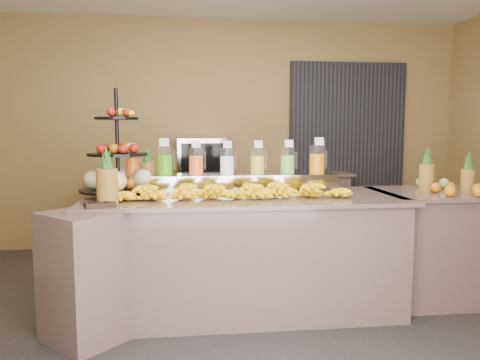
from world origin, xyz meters
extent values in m
plane|color=black|center=(0.00, 0.00, 0.00)|extent=(6.00, 6.00, 0.00)
cube|color=olive|center=(0.00, 2.51, 1.40)|extent=(6.00, 0.02, 2.80)
cube|color=black|center=(1.60, 2.46, 1.20)|extent=(1.50, 0.06, 2.20)
cube|color=gray|center=(0.00, 0.30, 0.45)|extent=(2.40, 0.90, 0.90)
cube|color=gray|center=(0.00, 0.30, 0.92)|extent=(2.50, 1.00, 0.03)
cube|color=gray|center=(-1.15, -0.10, 0.45)|extent=(0.71, 0.71, 0.90)
cube|color=gray|center=(1.70, 0.40, 0.45)|extent=(1.00, 0.80, 0.90)
cube|color=gray|center=(1.70, 0.40, 0.92)|extent=(1.08, 0.88, 0.03)
cube|color=gray|center=(0.00, 2.25, 0.45)|extent=(3.00, 0.50, 0.90)
cube|color=gray|center=(0.00, 2.25, 0.92)|extent=(3.10, 0.55, 0.03)
cube|color=gray|center=(-0.11, 0.58, 1.01)|extent=(1.85, 0.30, 0.15)
cylinder|color=silver|center=(-0.89, 0.58, 1.18)|extent=(0.11, 0.11, 0.21)
cylinder|color=#EF560D|center=(-0.89, 0.58, 1.15)|extent=(0.11, 0.11, 0.14)
cylinder|color=gray|center=(-0.91, 0.59, 1.23)|extent=(0.01, 0.01, 0.25)
cube|color=white|center=(-0.89, 0.53, 1.32)|extent=(0.07, 0.02, 0.06)
cylinder|color=silver|center=(-0.63, 0.58, 1.20)|extent=(0.13, 0.13, 0.24)
cylinder|color=#399900|center=(-0.63, 0.58, 1.16)|extent=(0.12, 0.12, 0.16)
cylinder|color=gray|center=(-0.65, 0.59, 1.25)|extent=(0.01, 0.01, 0.28)
cube|color=white|center=(-0.63, 0.52, 1.35)|extent=(0.08, 0.02, 0.07)
cylinder|color=silver|center=(-0.37, 0.58, 1.19)|extent=(0.12, 0.12, 0.23)
cylinder|color=orange|center=(-0.37, 0.58, 1.16)|extent=(0.12, 0.12, 0.15)
cylinder|color=gray|center=(-0.39, 0.59, 1.24)|extent=(0.01, 0.01, 0.27)
cube|color=white|center=(-0.37, 0.52, 1.34)|extent=(0.07, 0.02, 0.06)
cylinder|color=silver|center=(-0.11, 0.58, 1.19)|extent=(0.12, 0.12, 0.22)
cylinder|color=white|center=(-0.11, 0.58, 1.16)|extent=(0.11, 0.11, 0.15)
cylinder|color=gray|center=(-0.13, 0.59, 1.24)|extent=(0.01, 0.01, 0.26)
cube|color=white|center=(-0.11, 0.52, 1.33)|extent=(0.07, 0.02, 0.06)
cylinder|color=silver|center=(0.15, 0.58, 1.19)|extent=(0.12, 0.12, 0.22)
cylinder|color=gold|center=(0.15, 0.58, 1.16)|extent=(0.11, 0.11, 0.15)
cylinder|color=gray|center=(0.13, 0.59, 1.24)|extent=(0.01, 0.01, 0.26)
cube|color=white|center=(0.15, 0.52, 1.33)|extent=(0.07, 0.02, 0.06)
cylinder|color=silver|center=(0.41, 0.58, 1.19)|extent=(0.12, 0.12, 0.23)
cylinder|color=#67BE3A|center=(0.41, 0.58, 1.16)|extent=(0.12, 0.12, 0.16)
cylinder|color=gray|center=(0.39, 0.59, 1.25)|extent=(0.01, 0.01, 0.27)
cube|color=white|center=(0.41, 0.52, 1.34)|extent=(0.07, 0.02, 0.06)
cylinder|color=silver|center=(0.67, 0.58, 1.20)|extent=(0.13, 0.13, 0.24)
cylinder|color=orange|center=(0.67, 0.58, 1.16)|extent=(0.12, 0.12, 0.17)
cylinder|color=gray|center=(0.65, 0.59, 1.26)|extent=(0.01, 0.01, 0.29)
cube|color=white|center=(0.67, 0.52, 1.36)|extent=(0.08, 0.02, 0.07)
ellipsoid|color=yellow|center=(-0.94, 0.21, 0.98)|extent=(0.23, 0.17, 0.09)
ellipsoid|color=yellow|center=(-0.74, 0.21, 0.98)|extent=(0.23, 0.17, 0.09)
ellipsoid|color=yellow|center=(-0.53, 0.21, 0.98)|extent=(0.23, 0.17, 0.09)
ellipsoid|color=yellow|center=(-0.32, 0.21, 0.98)|extent=(0.23, 0.17, 0.09)
ellipsoid|color=yellow|center=(-0.12, 0.21, 0.98)|extent=(0.23, 0.17, 0.09)
ellipsoid|color=yellow|center=(0.09, 0.21, 0.98)|extent=(0.23, 0.17, 0.09)
ellipsoid|color=yellow|center=(0.30, 0.21, 0.98)|extent=(0.23, 0.17, 0.09)
ellipsoid|color=yellow|center=(0.50, 0.21, 0.98)|extent=(0.23, 0.17, 0.09)
ellipsoid|color=yellow|center=(0.71, 0.21, 0.98)|extent=(0.23, 0.17, 0.09)
ellipsoid|color=yellow|center=(-0.78, 0.21, 1.04)|extent=(0.19, 0.15, 0.08)
ellipsoid|color=yellow|center=(-0.51, 0.21, 1.04)|extent=(0.19, 0.15, 0.08)
ellipsoid|color=yellow|center=(-0.25, 0.21, 1.04)|extent=(0.19, 0.15, 0.08)
ellipsoid|color=yellow|center=(0.01, 0.21, 1.04)|extent=(0.19, 0.15, 0.08)
ellipsoid|color=yellow|center=(0.28, 0.21, 1.04)|extent=(0.19, 0.15, 0.08)
ellipsoid|color=yellow|center=(0.54, 0.21, 1.04)|extent=(0.19, 0.15, 0.08)
cylinder|color=black|center=(-1.00, 0.45, 1.35)|extent=(0.03, 0.03, 0.85)
cylinder|color=black|center=(-1.00, 0.45, 0.98)|extent=(0.63, 0.63, 0.02)
cylinder|color=black|center=(-1.00, 0.45, 1.26)|extent=(0.49, 0.49, 0.02)
cylinder|color=black|center=(-1.00, 0.45, 1.54)|extent=(0.35, 0.35, 0.02)
sphere|color=beige|center=(-0.81, 0.45, 1.07)|extent=(0.16, 0.16, 0.16)
sphere|color=maroon|center=(-0.86, 0.45, 1.31)|extent=(0.08, 0.08, 0.08)
sphere|color=orange|center=(-1.09, 0.45, 1.03)|extent=(0.08, 0.08, 0.08)
cube|color=black|center=(-1.05, -0.08, 0.95)|extent=(0.24, 0.21, 0.03)
cylinder|color=brown|center=(-1.01, 0.01, 1.06)|extent=(0.15, 0.15, 0.25)
cone|color=#1C4B19|center=(-1.01, 0.01, 1.26)|extent=(0.07, 0.07, 0.16)
cylinder|color=brown|center=(-0.79, 0.74, 1.05)|extent=(0.13, 0.13, 0.25)
cone|color=#1C4B19|center=(-0.79, 0.74, 1.26)|extent=(0.07, 0.07, 0.16)
cylinder|color=brown|center=(1.60, 0.44, 1.05)|extent=(0.12, 0.12, 0.23)
cylinder|color=brown|center=(1.91, 0.34, 1.03)|extent=(0.12, 0.12, 0.19)
ellipsoid|color=orange|center=(1.74, 0.19, 0.97)|extent=(0.35, 0.23, 0.09)
cube|color=gray|center=(-0.25, 2.25, 1.14)|extent=(0.68, 0.50, 0.43)
camera|label=1|loc=(-0.47, -3.34, 1.46)|focal=35.00mm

